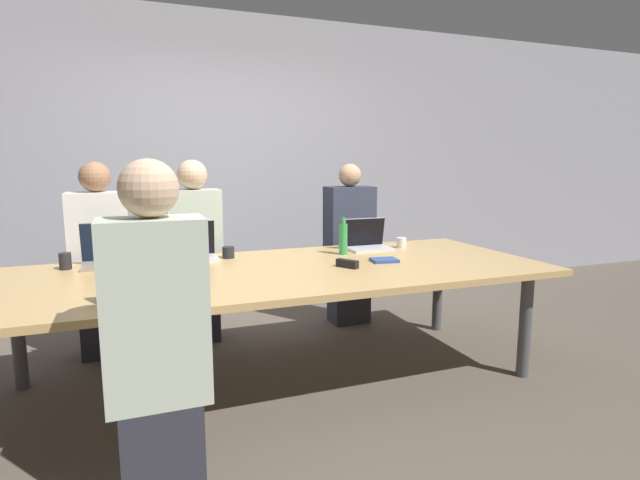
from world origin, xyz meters
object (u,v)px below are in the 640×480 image
person_far_left (101,264)px  cup_far_right (401,243)px  person_far_midleft (195,254)px  laptop_far_right (367,240)px  bottle_far_right (343,238)px  person_near_left (157,342)px  cup_far_midleft (228,252)px  stapler (347,264)px  laptop_far_left (109,253)px  person_far_right (349,247)px  cup_far_left (65,261)px  laptop_near_left (142,286)px  laptop_far_midleft (192,248)px  bottle_near_left (192,265)px

person_far_left → cup_far_right: 2.22m
person_far_midleft → laptop_far_right: (1.22, -0.52, 0.12)m
bottle_far_right → person_near_left: person_near_left is taller
cup_far_midleft → stapler: cup_far_midleft is taller
laptop_far_left → stapler: bearing=-24.0°
person_far_right → bottle_far_right: person_far_right is taller
laptop_far_right → bottle_far_right: (-0.25, -0.13, 0.05)m
cup_far_midleft → person_far_left: size_ratio=0.06×
person_far_left → bottle_far_right: size_ratio=5.21×
laptop_far_left → cup_far_left: laptop_far_left is taller
person_far_right → laptop_near_left: (-1.72, -1.38, 0.14)m
person_near_left → person_far_midleft: bearing=-101.5°
person_far_right → stapler: person_far_right is taller
person_far_midleft → laptop_far_left: bearing=-143.0°
laptop_far_right → bottle_far_right: 0.29m
laptop_far_midleft → laptop_far_right: bearing=-3.4°
laptop_far_midleft → bottle_near_left: bottle_near_left is taller
laptop_far_left → person_far_right: bearing=12.9°
person_far_right → bottle_near_left: 1.90m
laptop_far_right → cup_far_right: (0.28, -0.04, -0.03)m
person_far_midleft → laptop_far_left: (-0.60, -0.45, 0.13)m
cup_far_right → cup_far_midleft: bearing=177.0°
person_far_left → laptop_far_right: size_ratio=4.26×
bottle_far_right → cup_far_midleft: bearing=168.8°
laptop_far_right → bottle_near_left: bearing=-153.3°
bottle_far_right → laptop_far_right: bearing=27.4°
cup_far_left → cup_far_right: (2.34, -0.07, -0.01)m
person_far_left → cup_far_right: size_ratio=17.68×
laptop_far_midleft → cup_far_right: bearing=-4.4°
laptop_far_left → person_far_right: person_far_right is taller
laptop_far_left → person_near_left: (0.21, -1.44, -0.13)m
person_far_left → stapler: person_far_left is taller
laptop_far_left → laptop_near_left: (0.18, -0.94, -0.01)m
laptop_far_midleft → person_near_left: bearing=-102.2°
person_far_left → person_far_right: (1.97, 0.06, -0.01)m
person_far_left → stapler: 1.79m
cup_far_midleft → bottle_near_left: 0.79m
laptop_far_left → person_near_left: person_near_left is taller
cup_far_midleft → laptop_near_left: 1.08m
cup_far_left → bottle_near_left: bearing=-46.4°
laptop_far_right → bottle_far_right: bottle_far_right is taller
cup_far_midleft → cup_far_right: bearing=-3.0°
laptop_far_midleft → person_far_midleft: person_far_midleft is taller
cup_far_midleft → laptop_far_midleft: bearing=167.7°
cup_far_left → person_far_right: person_far_right is taller
laptop_far_right → stapler: (-0.41, -0.56, -0.04)m
person_far_right → cup_far_right: person_far_right is taller
laptop_near_left → stapler: laptop_near_left is taller
person_near_left → person_far_left: bearing=-81.0°
laptop_far_left → laptop_near_left: laptop_far_left is taller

